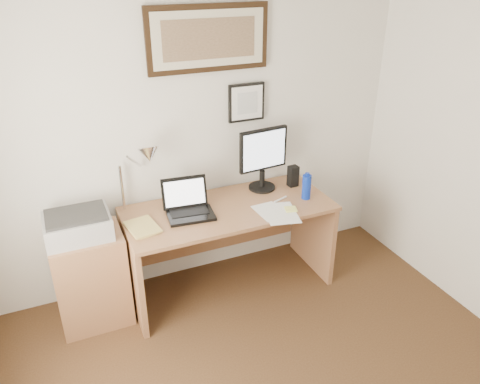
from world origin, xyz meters
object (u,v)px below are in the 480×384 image
water_bottle (307,187)px  printer (78,225)px  side_cabinet (92,278)px  book (129,231)px  laptop (188,207)px  lcd_monitor (263,156)px  desk (225,228)px

water_bottle → printer: size_ratio=0.45×
side_cabinet → water_bottle: 1.77m
side_cabinet → printer: 0.45m
book → laptop: (0.46, 0.09, 0.05)m
lcd_monitor → printer: 1.50m
desk → lcd_monitor: bearing=15.0°
desk → lcd_monitor: lcd_monitor is taller
book → printer: 0.35m
side_cabinet → lcd_monitor: (1.45, 0.14, 0.68)m
desk → printer: printer is taller
laptop → printer: laptop is taller
side_cabinet → book: book is taller
book → lcd_monitor: (1.16, 0.25, 0.28)m
laptop → book: bearing=-168.9°
water_bottle → printer: 1.73m
laptop → lcd_monitor: (0.69, 0.16, 0.23)m
lcd_monitor → printer: bearing=-175.0°
printer → laptop: bearing=-2.3°
water_bottle → desk: 0.73m
laptop → printer: size_ratio=0.83×
side_cabinet → lcd_monitor: lcd_monitor is taller
book → side_cabinet: bearing=158.3°
laptop → desk: bearing=10.9°
laptop → side_cabinet: bearing=178.1°
water_bottle → book: bearing=178.3°
water_bottle → lcd_monitor: size_ratio=0.38×
book → printer: size_ratio=0.62×
side_cabinet → water_bottle: bearing=-5.3°
laptop → printer: (-0.79, 0.03, 0.01)m
side_cabinet → water_bottle: water_bottle is taller
side_cabinet → water_bottle: (1.69, -0.16, 0.48)m
book → lcd_monitor: lcd_monitor is taller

